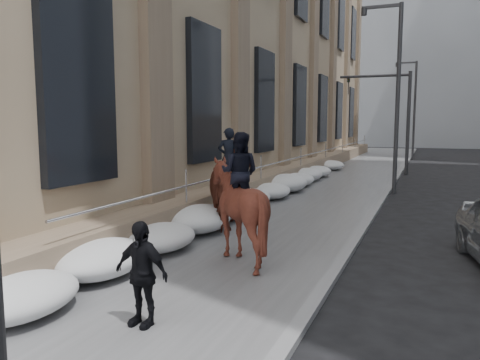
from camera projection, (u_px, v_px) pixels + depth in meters
name	position (u px, v px, depth m)	size (l,w,h in m)	color
ground	(168.00, 292.00, 8.49)	(140.00, 140.00, 0.00)	black
sidewalk	(305.00, 202.00, 17.67)	(5.00, 80.00, 0.12)	#545457
curb	(377.00, 207.00, 16.68)	(0.24, 80.00, 0.12)	slate
limestone_building	(263.00, 24.00, 27.72)	(6.10, 44.00, 18.00)	#998264
bg_building_mid	(434.00, 37.00, 60.38)	(30.00, 12.00, 28.00)	slate
bg_building_far	(366.00, 80.00, 75.66)	(24.00, 12.00, 20.00)	gray
streetlight_mid	(394.00, 86.00, 19.76)	(1.71, 0.24, 8.00)	#2D2D30
streetlight_far	(413.00, 104.00, 38.13)	(1.71, 0.24, 8.00)	#2D2D30
traffic_signal	(392.00, 106.00, 27.43)	(4.10, 0.22, 6.00)	#2D2D30
snow_bank	(253.00, 197.00, 16.42)	(1.70, 18.10, 0.76)	white
mounted_horse_left	(232.00, 185.00, 13.31)	(2.19, 2.96, 2.79)	#431E14
mounted_horse_right	(238.00, 206.00, 9.93)	(1.94, 2.14, 2.74)	#411B12
pedestrian	(141.00, 273.00, 6.75)	(0.91, 0.38, 1.55)	black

